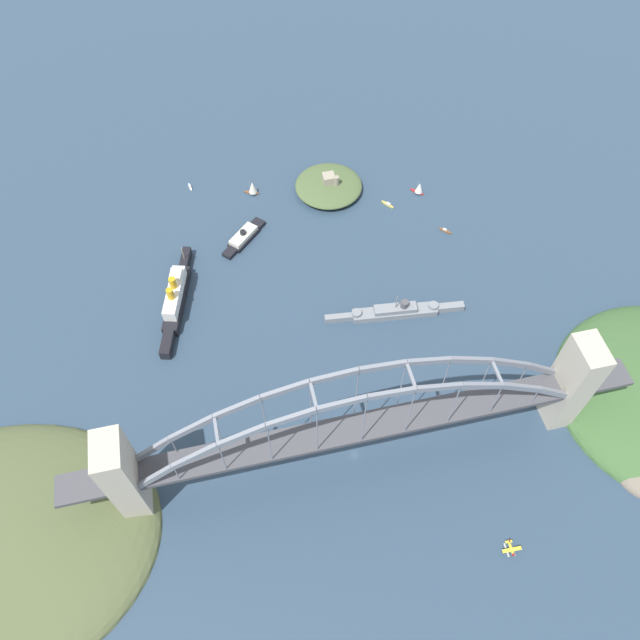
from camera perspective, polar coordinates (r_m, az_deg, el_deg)
ground_plane at (r=325.28m, az=3.21°, el=-12.23°), size 1400.00×1400.00×0.00m
harbor_arch_bridge at (r=294.56m, az=3.51°, el=-9.73°), size 277.63×19.62×76.32m
ocean_liner at (r=376.81m, az=-13.13°, el=2.04°), size 25.89×77.81×21.32m
naval_cruiser at (r=367.63m, az=7.02°, el=0.79°), size 83.36×13.42×17.53m
harbor_ferry_steamer at (r=405.98m, az=-7.02°, el=7.61°), size 31.90×31.55×8.12m
fort_island_mid_harbor at (r=434.25m, az=0.80°, el=12.27°), size 45.95×45.47×14.09m
seaplane_taxiing_near_bridge at (r=320.19m, az=17.15°, el=-19.50°), size 9.25×7.04×5.24m
small_boat_0 at (r=447.18m, az=-11.87°, el=11.90°), size 2.16×7.20×1.94m
small_boat_1 at (r=436.71m, az=9.12°, el=11.94°), size 8.31×8.57×10.41m
small_boat_2 at (r=428.37m, az=6.26°, el=10.54°), size 6.73×8.67×2.08m
small_boat_3 at (r=417.24m, az=11.46°, el=8.07°), size 6.68×6.81×2.01m
small_boat_4 at (r=433.00m, az=-6.24°, el=12.04°), size 9.92×7.67×12.02m
channel_marker_buoy at (r=341.05m, az=6.23°, el=-6.56°), size 2.20×2.20×2.75m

